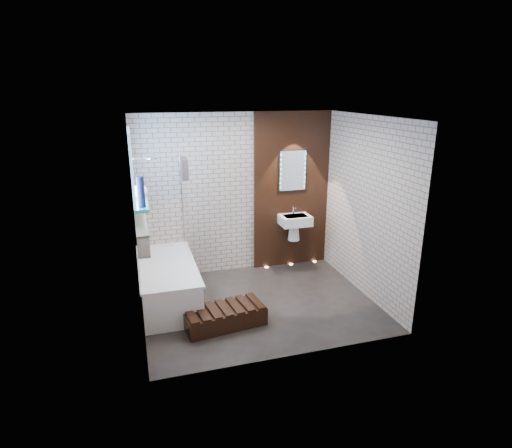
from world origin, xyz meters
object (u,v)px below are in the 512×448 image
object	(u,v)px
led_mirror	(293,171)
walnut_step	(224,317)
bathtub	(168,282)
washbasin	(295,224)
bath_screen	(185,206)

from	to	relation	value
led_mirror	walnut_step	distance (m)	2.73
bathtub	led_mirror	distance (m)	2.68
washbasin	led_mirror	xyz separation A→B (m)	(0.00, 0.16, 0.86)
bath_screen	led_mirror	xyz separation A→B (m)	(1.82, 0.34, 0.37)
bath_screen	washbasin	distance (m)	1.89
bathtub	led_mirror	size ratio (longest dim) A/B	2.49
led_mirror	walnut_step	size ratio (longest dim) A/B	0.68
bathtub	walnut_step	distance (m)	1.09
washbasin	walnut_step	size ratio (longest dim) A/B	0.56
bath_screen	walnut_step	world-z (taller)	bath_screen
washbasin	led_mirror	size ratio (longest dim) A/B	0.83
led_mirror	walnut_step	xyz separation A→B (m)	(-1.55, -1.65, -1.54)
walnut_step	bathtub	bearing A→B (deg)	125.85
walnut_step	washbasin	bearing A→B (deg)	43.99
led_mirror	washbasin	bearing A→B (deg)	-90.00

